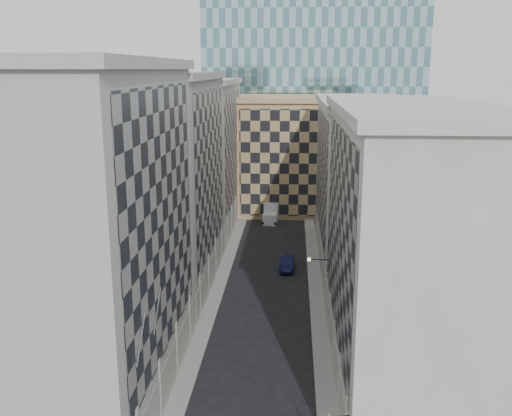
% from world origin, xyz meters
% --- Properties ---
extents(sidewalk_west, '(1.50, 100.00, 0.15)m').
position_xyz_m(sidewalk_west, '(-5.25, 30.00, 0.07)').
color(sidewalk_west, gray).
rests_on(sidewalk_west, ground).
extents(sidewalk_east, '(1.50, 100.00, 0.15)m').
position_xyz_m(sidewalk_east, '(5.25, 30.00, 0.07)').
color(sidewalk_east, gray).
rests_on(sidewalk_east, ground).
extents(bldg_left_a, '(10.80, 22.80, 23.70)m').
position_xyz_m(bldg_left_a, '(-10.88, 11.00, 11.82)').
color(bldg_left_a, '#A49C93').
rests_on(bldg_left_a, ground).
extents(bldg_left_b, '(10.80, 22.80, 22.70)m').
position_xyz_m(bldg_left_b, '(-10.88, 33.00, 11.32)').
color(bldg_left_b, gray).
rests_on(bldg_left_b, ground).
extents(bldg_left_c, '(10.80, 22.80, 21.70)m').
position_xyz_m(bldg_left_c, '(-10.88, 55.00, 10.83)').
color(bldg_left_c, '#A49C93').
rests_on(bldg_left_c, ground).
extents(bldg_right_a, '(10.80, 26.80, 20.70)m').
position_xyz_m(bldg_right_a, '(10.88, 15.00, 10.32)').
color(bldg_right_a, '#A7A399').
rests_on(bldg_right_a, ground).
extents(bldg_right_b, '(10.80, 28.80, 19.70)m').
position_xyz_m(bldg_right_b, '(10.89, 42.00, 9.85)').
color(bldg_right_b, '#A7A399').
rests_on(bldg_right_b, ground).
extents(tan_block, '(16.80, 14.80, 18.80)m').
position_xyz_m(tan_block, '(2.00, 67.90, 9.44)').
color(tan_block, tan).
rests_on(tan_block, ground).
extents(church_tower, '(7.20, 7.20, 51.50)m').
position_xyz_m(church_tower, '(0.00, 82.00, 26.95)').
color(church_tower, '#2A2521').
rests_on(church_tower, ground).
extents(flagpoles_left, '(0.10, 6.33, 2.33)m').
position_xyz_m(flagpoles_left, '(-5.90, 6.00, 8.00)').
color(flagpoles_left, gray).
rests_on(flagpoles_left, ground).
extents(bracket_lamp, '(1.98, 0.36, 0.36)m').
position_xyz_m(bracket_lamp, '(4.38, 24.00, 6.20)').
color(bracket_lamp, black).
rests_on(bracket_lamp, ground).
extents(box_truck, '(2.46, 5.33, 2.85)m').
position_xyz_m(box_truck, '(-0.68, 60.15, 1.24)').
color(box_truck, silver).
rests_on(box_truck, ground).
extents(dark_car, '(1.78, 4.66, 1.52)m').
position_xyz_m(dark_car, '(2.11, 38.40, 0.76)').
color(dark_car, '#0F1239').
rests_on(dark_car, ground).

